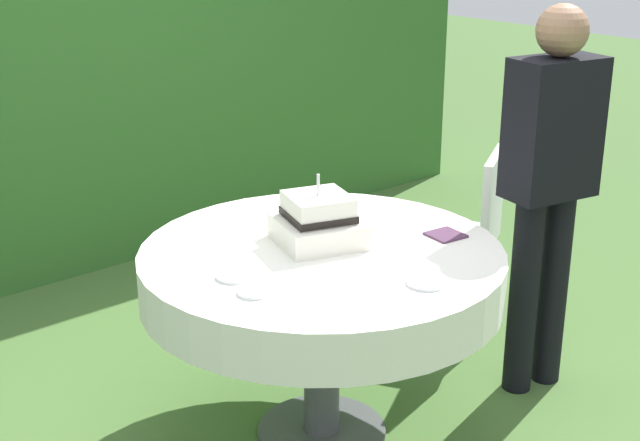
{
  "coord_description": "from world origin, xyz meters",
  "views": [
    {
      "loc": [
        -1.97,
        -2.29,
        1.98
      ],
      "look_at": [
        0.02,
        0.03,
        0.87
      ],
      "focal_mm": 50.5,
      "sensor_mm": 36.0,
      "label": 1
    }
  ],
  "objects": [
    {
      "name": "ground_plane",
      "position": [
        0.0,
        0.0,
        0.0
      ],
      "size": [
        20.0,
        20.0,
        0.0
      ],
      "primitive_type": "plane",
      "color": "#476B33"
    },
    {
      "name": "foliage_hedge",
      "position": [
        0.0,
        2.25,
        1.11
      ],
      "size": [
        5.83,
        0.43,
        2.22
      ],
      "primitive_type": "cube",
      "color": "#336628",
      "rests_on": "ground_plane"
    },
    {
      "name": "cake_table",
      "position": [
        0.0,
        0.0,
        0.67
      ],
      "size": [
        1.33,
        1.33,
        0.77
      ],
      "color": "#4C4C51",
      "rests_on": "ground_plane"
    },
    {
      "name": "wedding_cake",
      "position": [
        0.04,
        0.07,
        0.85
      ],
      "size": [
        0.37,
        0.37,
        0.26
      ],
      "color": "white",
      "rests_on": "cake_table"
    },
    {
      "name": "serving_plate_near",
      "position": [
        -0.39,
        -0.0,
        0.78
      ],
      "size": [
        0.12,
        0.12,
        0.01
      ],
      "primitive_type": "cylinder",
      "color": "white",
      "rests_on": "cake_table"
    },
    {
      "name": "serving_plate_far",
      "position": [
        0.06,
        -0.45,
        0.78
      ],
      "size": [
        0.13,
        0.13,
        0.01
      ],
      "primitive_type": "cylinder",
      "color": "white",
      "rests_on": "cake_table"
    },
    {
      "name": "serving_plate_left",
      "position": [
        -0.42,
        -0.15,
        0.78
      ],
      "size": [
        0.1,
        0.1,
        0.01
      ],
      "primitive_type": "cylinder",
      "color": "white",
      "rests_on": "cake_table"
    },
    {
      "name": "napkin_stack",
      "position": [
        0.44,
        -0.2,
        0.77
      ],
      "size": [
        0.14,
        0.14,
        0.01
      ],
      "primitive_type": "cube",
      "rotation": [
        0.0,
        0.0,
        -0.12
      ],
      "color": "#4C2D47",
      "rests_on": "cake_table"
    },
    {
      "name": "garden_chair",
      "position": [
        1.08,
        0.22,
        0.54
      ],
      "size": [
        0.55,
        0.55,
        0.89
      ],
      "color": "white",
      "rests_on": "ground_plane"
    },
    {
      "name": "standing_person",
      "position": [
        0.93,
        -0.29,
        0.93
      ],
      "size": [
        0.39,
        0.27,
        1.6
      ],
      "color": "black",
      "rests_on": "ground_plane"
    }
  ]
}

